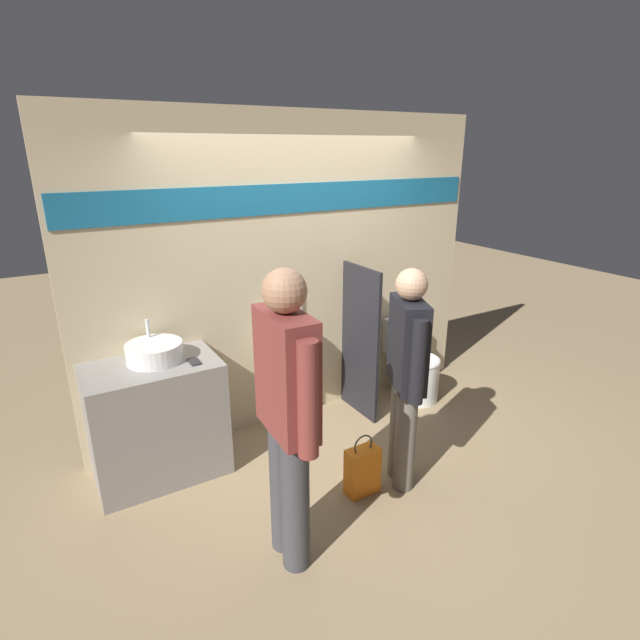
% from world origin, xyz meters
% --- Properties ---
extents(ground_plane, '(16.00, 16.00, 0.00)m').
position_xyz_m(ground_plane, '(0.00, 0.00, 0.00)').
color(ground_plane, '#997F5B').
extents(display_wall, '(3.78, 0.07, 2.70)m').
position_xyz_m(display_wall, '(0.00, 0.60, 1.36)').
color(display_wall, beige).
rests_on(display_wall, ground_plane).
extents(sink_counter, '(0.95, 0.58, 0.92)m').
position_xyz_m(sink_counter, '(-1.36, 0.28, 0.46)').
color(sink_counter, gray).
rests_on(sink_counter, ground_plane).
extents(sink_basin, '(0.41, 0.41, 0.28)m').
position_xyz_m(sink_basin, '(-1.31, 0.34, 0.99)').
color(sink_basin, white).
rests_on(sink_basin, sink_counter).
extents(cell_phone, '(0.07, 0.14, 0.01)m').
position_xyz_m(cell_phone, '(-1.08, 0.16, 0.92)').
color(cell_phone, '#232328').
rests_on(cell_phone, sink_counter).
extents(divider_near_counter, '(0.03, 0.55, 1.42)m').
position_xyz_m(divider_near_counter, '(0.50, 0.29, 0.71)').
color(divider_near_counter, black).
rests_on(divider_near_counter, ground_plane).
extents(urinal_near_counter, '(0.38, 0.30, 1.23)m').
position_xyz_m(urinal_near_counter, '(-0.14, 0.43, 0.81)').
color(urinal_near_counter, silver).
rests_on(urinal_near_counter, ground_plane).
extents(toilet, '(0.42, 0.59, 0.93)m').
position_xyz_m(toilet, '(1.15, 0.25, 0.31)').
color(toilet, white).
rests_on(toilet, ground_plane).
extents(person_in_vest, '(0.24, 0.64, 1.83)m').
position_xyz_m(person_in_vest, '(-0.89, -0.96, 1.01)').
color(person_in_vest, '#3D3D42').
rests_on(person_in_vest, ground_plane).
extents(person_with_lanyard, '(0.34, 0.53, 1.65)m').
position_xyz_m(person_with_lanyard, '(0.16, -0.74, 0.91)').
color(person_with_lanyard, '#666056').
rests_on(person_with_lanyard, ground_plane).
extents(shopping_bag, '(0.24, 0.13, 0.48)m').
position_xyz_m(shopping_bag, '(-0.17, -0.71, 0.19)').
color(shopping_bag, orange).
rests_on(shopping_bag, ground_plane).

